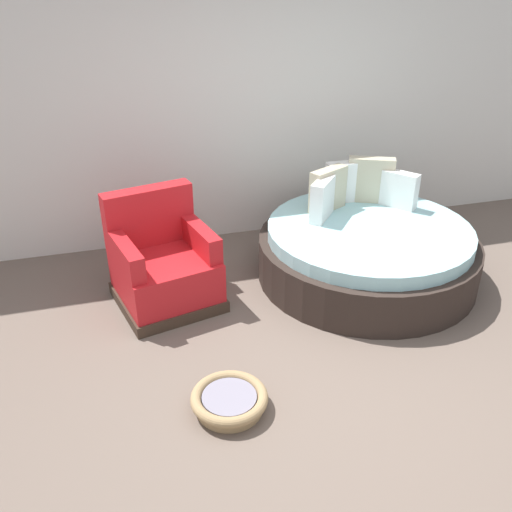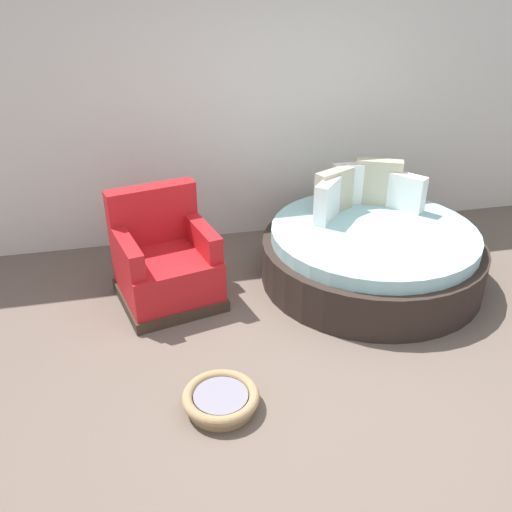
# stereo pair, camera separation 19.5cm
# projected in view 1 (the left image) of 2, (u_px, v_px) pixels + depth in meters

# --- Properties ---
(ground_plane) EXTENTS (8.00, 8.00, 0.02)m
(ground_plane) POSITION_uv_depth(u_px,v_px,m) (329.00, 379.00, 3.90)
(ground_plane) COLOR #66564C
(back_wall) EXTENTS (8.00, 0.12, 2.75)m
(back_wall) POSITION_uv_depth(u_px,v_px,m) (239.00, 103.00, 5.38)
(back_wall) COLOR silver
(back_wall) RESTS_ON ground_plane
(round_daybed) EXTENTS (1.98, 1.98, 0.95)m
(round_daybed) POSITION_uv_depth(u_px,v_px,m) (366.00, 249.00, 5.05)
(round_daybed) COLOR #2D231E
(round_daybed) RESTS_ON ground_plane
(red_armchair) EXTENTS (0.96, 0.96, 0.94)m
(red_armchair) POSITION_uv_depth(u_px,v_px,m) (163.00, 266.00, 4.65)
(red_armchair) COLOR #38281E
(red_armchair) RESTS_ON ground_plane
(pet_basket) EXTENTS (0.51, 0.51, 0.13)m
(pet_basket) POSITION_uv_depth(u_px,v_px,m) (229.00, 400.00, 3.60)
(pet_basket) COLOR #9E7F56
(pet_basket) RESTS_ON ground_plane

